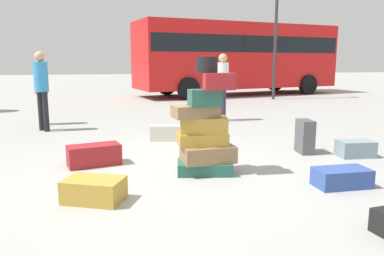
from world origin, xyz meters
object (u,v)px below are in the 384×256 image
object	(u,v)px
suitcase_maroon_upright_blue	(94,155)
person_passerby_in_red	(41,86)
suitcase_tower	(205,131)
person_bearded_onlooker	(41,84)
suitcase_navy_right_side	(342,178)
parked_bus	(238,54)
suitcase_charcoal_behind_tower	(305,137)
person_tourist_with_camera	(223,81)
suitcase_cream_left_side	(171,133)
suitcase_tan_white_trunk	(94,190)
suitcase_slate_foreground_far	(355,149)

from	to	relation	value
suitcase_maroon_upright_blue	person_passerby_in_red	distance (m)	4.32
suitcase_tower	person_passerby_in_red	bearing A→B (deg)	120.68
person_bearded_onlooker	suitcase_maroon_upright_blue	bearing A→B (deg)	-15.53
suitcase_navy_right_side	parked_bus	xyz separation A→B (m)	(3.07, 12.57, 1.72)
suitcase_charcoal_behind_tower	person_bearded_onlooker	bearing A→B (deg)	153.25
person_passerby_in_red	suitcase_charcoal_behind_tower	bearing A→B (deg)	14.66
suitcase_maroon_upright_blue	suitcase_charcoal_behind_tower	bearing A→B (deg)	-13.64
person_bearded_onlooker	person_passerby_in_red	world-z (taller)	person_bearded_onlooker
person_bearded_onlooker	parked_bus	distance (m)	10.66
suitcase_charcoal_behind_tower	person_bearded_onlooker	world-z (taller)	person_bearded_onlooker
suitcase_tower	suitcase_maroon_upright_blue	distance (m)	1.74
suitcase_charcoal_behind_tower	person_tourist_with_camera	world-z (taller)	person_tourist_with_camera
person_bearded_onlooker	person_tourist_with_camera	xyz separation A→B (m)	(4.30, 0.52, -0.02)
suitcase_cream_left_side	suitcase_charcoal_behind_tower	world-z (taller)	suitcase_charcoal_behind_tower
suitcase_tan_white_trunk	suitcase_slate_foreground_far	bearing A→B (deg)	39.60
suitcase_navy_right_side	person_bearded_onlooker	bearing A→B (deg)	131.83
suitcase_tan_white_trunk	suitcase_tower	bearing A→B (deg)	52.05
suitcase_tower	suitcase_slate_foreground_far	size ratio (longest dim) A/B	2.84
suitcase_tower	person_tourist_with_camera	world-z (taller)	person_tourist_with_camera
parked_bus	person_bearded_onlooker	bearing A→B (deg)	-144.83
suitcase_slate_foreground_far	parked_bus	world-z (taller)	parked_bus
suitcase_cream_left_side	parked_bus	world-z (taller)	parked_bus
suitcase_maroon_upright_blue	person_tourist_with_camera	world-z (taller)	person_tourist_with_camera
person_bearded_onlooker	parked_bus	bearing A→B (deg)	100.79
suitcase_charcoal_behind_tower	parked_bus	size ratio (longest dim) A/B	0.06
suitcase_cream_left_side	person_bearded_onlooker	world-z (taller)	person_bearded_onlooker
person_passerby_in_red	suitcase_tan_white_trunk	bearing A→B (deg)	-21.32
suitcase_tower	person_tourist_with_camera	distance (m)	4.71
suitcase_maroon_upright_blue	parked_bus	world-z (taller)	parked_bus
suitcase_tan_white_trunk	suitcase_cream_left_side	size ratio (longest dim) A/B	0.80
suitcase_charcoal_behind_tower	parked_bus	xyz separation A→B (m)	(2.64, 10.88, 1.55)
suitcase_tan_white_trunk	suitcase_charcoal_behind_tower	bearing A→B (deg)	48.53
suitcase_charcoal_behind_tower	person_passerby_in_red	bearing A→B (deg)	147.20
suitcase_cream_left_side	person_tourist_with_camera	xyz separation A→B (m)	(1.72, 2.15, 0.87)
suitcase_tower	suitcase_charcoal_behind_tower	bearing A→B (deg)	21.27
suitcase_charcoal_behind_tower	person_tourist_with_camera	xyz separation A→B (m)	(-0.33, 3.65, 0.74)
suitcase_slate_foreground_far	parked_bus	size ratio (longest dim) A/B	0.06
person_bearded_onlooker	suitcase_cream_left_side	bearing A→B (deg)	21.79
suitcase_charcoal_behind_tower	person_bearded_onlooker	distance (m)	5.64
suitcase_tower	parked_bus	size ratio (longest dim) A/B	0.17
suitcase_navy_right_side	person_bearded_onlooker	size ratio (longest dim) A/B	0.38
suitcase_tower	suitcase_navy_right_side	distance (m)	1.84
suitcase_slate_foreground_far	suitcase_tan_white_trunk	xyz separation A→B (m)	(-4.09, -1.11, -0.00)
suitcase_navy_right_side	suitcase_maroon_upright_blue	distance (m)	3.46
suitcase_navy_right_side	person_tourist_with_camera	world-z (taller)	person_tourist_with_camera
suitcase_cream_left_side	person_bearded_onlooker	distance (m)	3.18
person_bearded_onlooker	person_passerby_in_red	distance (m)	0.92
suitcase_slate_foreground_far	parked_bus	bearing A→B (deg)	85.70
suitcase_cream_left_side	person_passerby_in_red	size ratio (longest dim) A/B	0.51
suitcase_maroon_upright_blue	suitcase_charcoal_behind_tower	xyz separation A→B (m)	(3.45, 0.01, 0.13)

